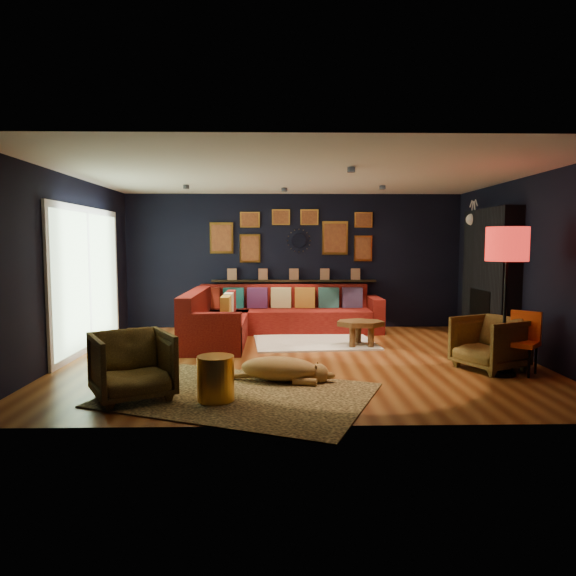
{
  "coord_description": "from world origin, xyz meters",
  "views": [
    {
      "loc": [
        -0.32,
        -7.26,
        1.65
      ],
      "look_at": [
        -0.16,
        0.3,
        0.99
      ],
      "focal_mm": 32.0,
      "sensor_mm": 36.0,
      "label": 1
    }
  ],
  "objects_px": {
    "sectional": "(261,318)",
    "pouf": "(221,328)",
    "armchair_left": "(132,362)",
    "armchair_right": "(490,340)",
    "dog": "(279,364)",
    "gold_stool": "(216,379)",
    "floor_lamp": "(507,250)",
    "coffee_table": "(360,326)",
    "orange_chair": "(523,337)"
  },
  "relations": [
    {
      "from": "sectional",
      "to": "pouf",
      "type": "height_order",
      "value": "sectional"
    },
    {
      "from": "armchair_left",
      "to": "armchair_right",
      "type": "relative_size",
      "value": 1.03
    },
    {
      "from": "pouf",
      "to": "dog",
      "type": "height_order",
      "value": "dog"
    },
    {
      "from": "armchair_right",
      "to": "dog",
      "type": "relative_size",
      "value": 0.6
    },
    {
      "from": "sectional",
      "to": "dog",
      "type": "distance_m",
      "value": 3.09
    },
    {
      "from": "pouf",
      "to": "armchair_right",
      "type": "height_order",
      "value": "armchair_right"
    },
    {
      "from": "sectional",
      "to": "armchair_left",
      "type": "xyz_separation_m",
      "value": [
        -1.24,
        -3.72,
        0.07
      ]
    },
    {
      "from": "gold_stool",
      "to": "floor_lamp",
      "type": "relative_size",
      "value": 0.26
    },
    {
      "from": "sectional",
      "to": "dog",
      "type": "relative_size",
      "value": 2.69
    },
    {
      "from": "pouf",
      "to": "armchair_left",
      "type": "xyz_separation_m",
      "value": [
        -0.56,
        -3.41,
        0.2
      ]
    },
    {
      "from": "armchair_left",
      "to": "pouf",
      "type": "bearing_deg",
      "value": 51.23
    },
    {
      "from": "armchair_left",
      "to": "gold_stool",
      "type": "bearing_deg",
      "value": -36.39
    },
    {
      "from": "coffee_table",
      "to": "armchair_left",
      "type": "relative_size",
      "value": 1.0
    },
    {
      "from": "gold_stool",
      "to": "sectional",
      "type": "bearing_deg",
      "value": 84.74
    },
    {
      "from": "armchair_left",
      "to": "floor_lamp",
      "type": "height_order",
      "value": "floor_lamp"
    },
    {
      "from": "floor_lamp",
      "to": "gold_stool",
      "type": "bearing_deg",
      "value": -163.78
    },
    {
      "from": "sectional",
      "to": "coffee_table",
      "type": "bearing_deg",
      "value": -31.97
    },
    {
      "from": "orange_chair",
      "to": "floor_lamp",
      "type": "distance_m",
      "value": 1.15
    },
    {
      "from": "dog",
      "to": "floor_lamp",
      "type": "bearing_deg",
      "value": 17.99
    },
    {
      "from": "floor_lamp",
      "to": "dog",
      "type": "xyz_separation_m",
      "value": [
        -2.8,
        -0.25,
        -1.35
      ]
    },
    {
      "from": "orange_chair",
      "to": "dog",
      "type": "bearing_deg",
      "value": -131.08
    },
    {
      "from": "armchair_right",
      "to": "gold_stool",
      "type": "bearing_deg",
      "value": -95.4
    },
    {
      "from": "orange_chair",
      "to": "armchair_left",
      "type": "bearing_deg",
      "value": -125.45
    },
    {
      "from": "coffee_table",
      "to": "dog",
      "type": "height_order",
      "value": "dog"
    },
    {
      "from": "armchair_left",
      "to": "floor_lamp",
      "type": "bearing_deg",
      "value": -17.81
    },
    {
      "from": "armchair_right",
      "to": "pouf",
      "type": "bearing_deg",
      "value": -146.85
    },
    {
      "from": "floor_lamp",
      "to": "dog",
      "type": "distance_m",
      "value": 3.12
    },
    {
      "from": "pouf",
      "to": "armchair_left",
      "type": "distance_m",
      "value": 3.46
    },
    {
      "from": "sectional",
      "to": "gold_stool",
      "type": "bearing_deg",
      "value": -95.26
    },
    {
      "from": "armchair_right",
      "to": "dog",
      "type": "xyz_separation_m",
      "value": [
        -2.75,
        -0.55,
        -0.17
      ]
    },
    {
      "from": "armchair_right",
      "to": "orange_chair",
      "type": "height_order",
      "value": "orange_chair"
    },
    {
      "from": "sectional",
      "to": "pouf",
      "type": "xyz_separation_m",
      "value": [
        -0.69,
        -0.31,
        -0.13
      ]
    },
    {
      "from": "coffee_table",
      "to": "floor_lamp",
      "type": "relative_size",
      "value": 0.43
    },
    {
      "from": "orange_chair",
      "to": "floor_lamp",
      "type": "xyz_separation_m",
      "value": [
        -0.29,
        -0.1,
        1.11
      ]
    },
    {
      "from": "gold_stool",
      "to": "dog",
      "type": "height_order",
      "value": "gold_stool"
    },
    {
      "from": "dog",
      "to": "armchair_left",
      "type": "bearing_deg",
      "value": -144.53
    },
    {
      "from": "coffee_table",
      "to": "dog",
      "type": "relative_size",
      "value": 0.62
    },
    {
      "from": "gold_stool",
      "to": "armchair_left",
      "type": "bearing_deg",
      "value": 173.1
    },
    {
      "from": "orange_chair",
      "to": "dog",
      "type": "xyz_separation_m",
      "value": [
        -3.1,
        -0.35,
        -0.25
      ]
    },
    {
      "from": "coffee_table",
      "to": "gold_stool",
      "type": "bearing_deg",
      "value": -124.91
    },
    {
      "from": "armchair_right",
      "to": "gold_stool",
      "type": "xyz_separation_m",
      "value": [
        -3.42,
        -1.31,
        -0.14
      ]
    },
    {
      "from": "pouf",
      "to": "gold_stool",
      "type": "height_order",
      "value": "gold_stool"
    },
    {
      "from": "armchair_left",
      "to": "dog",
      "type": "distance_m",
      "value": 1.69
    },
    {
      "from": "armchair_left",
      "to": "floor_lamp",
      "type": "distance_m",
      "value": 4.6
    },
    {
      "from": "sectional",
      "to": "orange_chair",
      "type": "height_order",
      "value": "sectional"
    },
    {
      "from": "coffee_table",
      "to": "gold_stool",
      "type": "distance_m",
      "value": 3.44
    },
    {
      "from": "coffee_table",
      "to": "orange_chair",
      "type": "distance_m",
      "value": 2.48
    },
    {
      "from": "sectional",
      "to": "gold_stool",
      "type": "distance_m",
      "value": 3.84
    },
    {
      "from": "coffee_table",
      "to": "pouf",
      "type": "distance_m",
      "value": 2.41
    },
    {
      "from": "dog",
      "to": "gold_stool",
      "type": "bearing_deg",
      "value": -118.41
    }
  ]
}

